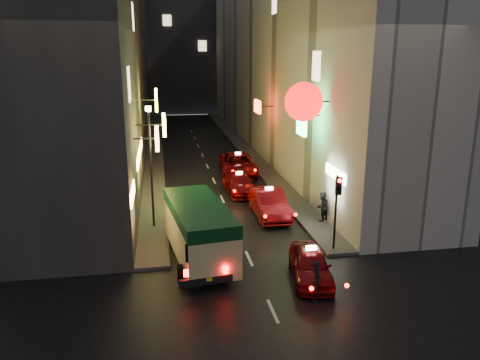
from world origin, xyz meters
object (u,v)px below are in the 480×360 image
lamp_post (151,159)px  minibus (199,225)px  pedestrian_crossing (316,278)px  traffic_light (337,197)px  taxi_near (311,262)px

lamp_post → minibus: bearing=-65.2°
lamp_post → pedestrian_crossing: bearing=-55.1°
lamp_post → traffic_light: bearing=-28.9°
minibus → lamp_post: size_ratio=1.01×
taxi_near → lamp_post: size_ratio=0.79×
taxi_near → traffic_light: traffic_light is taller
minibus → pedestrian_crossing: size_ratio=3.54×
minibus → pedestrian_crossing: 5.80m
taxi_near → lamp_post: lamp_post is taller
taxi_near → pedestrian_crossing: pedestrian_crossing is taller
minibus → traffic_light: 6.29m
minibus → taxi_near: size_ratio=1.27×
minibus → taxi_near: 5.05m
pedestrian_crossing → lamp_post: bearing=59.0°
minibus → pedestrian_crossing: (3.94, -4.19, -0.76)m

